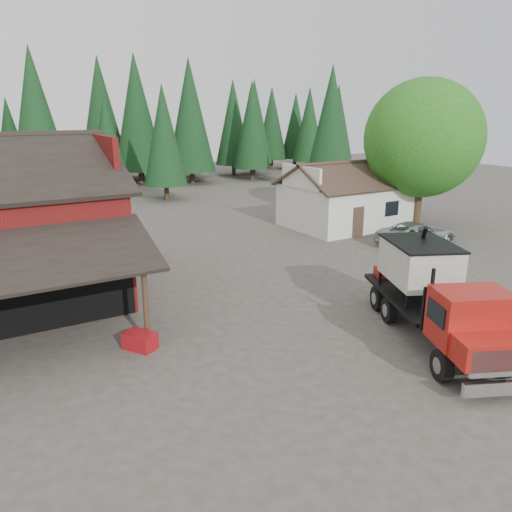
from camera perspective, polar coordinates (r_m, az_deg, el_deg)
ground at (r=19.34m, az=5.97°, el=-8.34°), size 120.00×120.00×0.00m
farmhouse at (r=36.45m, az=10.21°, el=6.00°), size 8.60×6.42×4.65m
deciduous_tree at (r=36.68m, az=18.58°, el=12.17°), size 8.00×8.00×10.20m
conifer_backdrop at (r=57.53m, az=-20.16°, el=7.30°), size 76.00×16.00×16.00m
near_pine_b at (r=47.07m, az=-10.49°, el=13.44°), size 3.96×3.96×10.40m
near_pine_c at (r=51.64m, az=8.57°, el=14.88°), size 4.84×4.84×12.40m
near_pine_d at (r=48.42m, az=-23.84°, el=14.23°), size 5.28×5.28×13.40m
feed_truck at (r=18.88m, az=19.78°, el=-4.04°), size 5.55×8.61×3.81m
silver_car at (r=32.33m, az=17.92°, el=2.45°), size 5.33×2.62×1.45m
equip_box at (r=18.13m, az=-13.12°, el=-9.40°), size 1.18×1.30×0.60m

